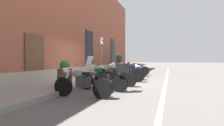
# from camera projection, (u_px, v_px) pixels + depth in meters

# --- Properties ---
(ground_plane) EXTENTS (140.00, 140.00, 0.00)m
(ground_plane) POSITION_uv_depth(u_px,v_px,m) (105.00, 81.00, 9.36)
(ground_plane) COLOR #565451
(sidewalk) EXTENTS (33.04, 2.33, 0.15)m
(sidewalk) POSITION_uv_depth(u_px,v_px,m) (86.00, 79.00, 9.73)
(sidewalk) COLOR gray
(sidewalk) RESTS_ON ground_plane
(lane_stripe) EXTENTS (33.04, 0.12, 0.01)m
(lane_stripe) POSITION_uv_depth(u_px,v_px,m) (165.00, 84.00, 8.32)
(lane_stripe) COLOR silver
(lane_stripe) RESTS_ON ground_plane
(brick_pub_facade) EXTENTS (27.04, 5.29, 7.97)m
(brick_pub_facade) POSITION_uv_depth(u_px,v_px,m) (34.00, 16.00, 10.88)
(brick_pub_facade) COLOR brown
(brick_pub_facade) RESTS_ON ground_plane
(motorcycle_grey_naked) EXTENTS (0.62, 1.99, 0.93)m
(motorcycle_grey_naked) POSITION_uv_depth(u_px,v_px,m) (82.00, 83.00, 5.29)
(motorcycle_grey_naked) COLOR black
(motorcycle_grey_naked) RESTS_ON ground_plane
(motorcycle_green_touring) EXTENTS (0.71, 2.06, 1.33)m
(motorcycle_green_touring) POSITION_uv_depth(u_px,v_px,m) (105.00, 76.00, 6.42)
(motorcycle_green_touring) COLOR black
(motorcycle_green_touring) RESTS_ON ground_plane
(motorcycle_black_naked) EXTENTS (0.63, 2.12, 0.93)m
(motorcycle_black_naked) POSITION_uv_depth(u_px,v_px,m) (114.00, 75.00, 7.71)
(motorcycle_black_naked) COLOR black
(motorcycle_black_naked) RESTS_ON ground_plane
(motorcycle_white_sport) EXTENTS (0.62, 2.20, 1.06)m
(motorcycle_white_sport) POSITION_uv_depth(u_px,v_px,m) (122.00, 71.00, 9.12)
(motorcycle_white_sport) COLOR black
(motorcycle_white_sport) RESTS_ON ground_plane
(motorcycle_red_sport) EXTENTS (0.64, 2.04, 1.04)m
(motorcycle_red_sport) POSITION_uv_depth(u_px,v_px,m) (126.00, 70.00, 10.28)
(motorcycle_red_sport) COLOR black
(motorcycle_red_sport) RESTS_ON ground_plane
(motorcycle_blue_sport) EXTENTS (0.62, 2.11, 1.02)m
(motorcycle_blue_sport) POSITION_uv_depth(u_px,v_px,m) (131.00, 69.00, 11.70)
(motorcycle_blue_sport) COLOR black
(motorcycle_blue_sport) RESTS_ON ground_plane
(motorcycle_orange_sport) EXTENTS (0.62, 2.04, 1.07)m
(motorcycle_orange_sport) POSITION_uv_depth(u_px,v_px,m) (135.00, 68.00, 12.94)
(motorcycle_orange_sport) COLOR black
(motorcycle_orange_sport) RESTS_ON ground_plane
(pedestrian_striped_shirt) EXTENTS (0.33, 0.56, 1.67)m
(pedestrian_striped_shirt) POSITION_uv_depth(u_px,v_px,m) (119.00, 61.00, 15.35)
(pedestrian_striped_shirt) COLOR #1E1E4C
(pedestrian_striped_shirt) RESTS_ON sidewalk
(pedestrian_blue_top) EXTENTS (0.56, 0.32, 1.68)m
(pedestrian_blue_top) POSITION_uv_depth(u_px,v_px,m) (118.00, 61.00, 16.09)
(pedestrian_blue_top) COLOR black
(pedestrian_blue_top) RESTS_ON sidewalk
(parking_sign) EXTENTS (0.36, 0.07, 2.53)m
(parking_sign) POSITION_uv_depth(u_px,v_px,m) (102.00, 51.00, 10.94)
(parking_sign) COLOR #4C4C51
(parking_sign) RESTS_ON sidewalk
(barrel_planter) EXTENTS (0.61, 0.61, 1.01)m
(barrel_planter) POSITION_uv_depth(u_px,v_px,m) (65.00, 75.00, 6.81)
(barrel_planter) COLOR brown
(barrel_planter) RESTS_ON sidewalk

